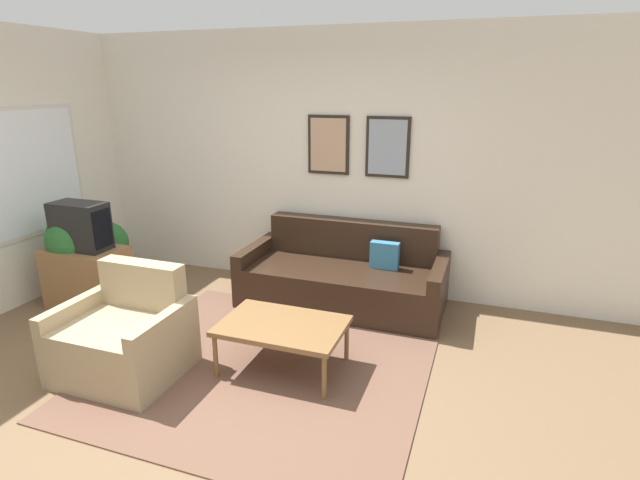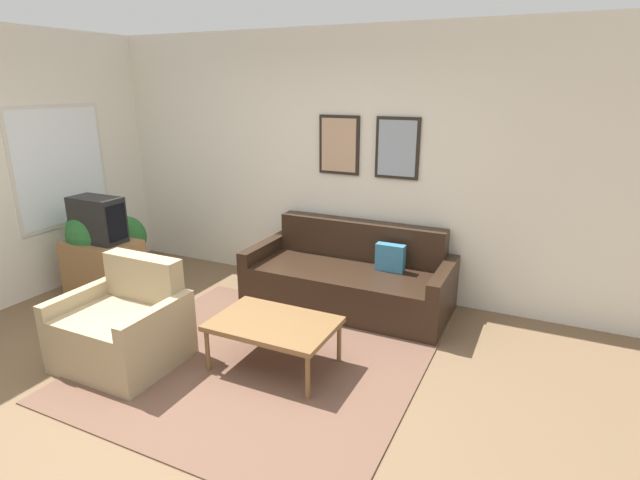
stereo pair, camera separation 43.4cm
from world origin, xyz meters
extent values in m
plane|color=brown|center=(0.00, 0.00, 0.00)|extent=(16.00, 16.00, 0.00)
cube|color=brown|center=(0.19, 0.63, 0.01)|extent=(2.50, 2.35, 0.01)
cube|color=silver|center=(0.00, 2.48, 1.35)|extent=(8.00, 0.06, 2.70)
cube|color=black|center=(0.11, 2.44, 1.55)|extent=(0.44, 0.03, 0.60)
cube|color=tan|center=(0.11, 2.42, 1.55)|extent=(0.38, 0.01, 0.54)
cube|color=black|center=(0.73, 2.44, 1.55)|extent=(0.44, 0.03, 0.60)
cube|color=#8999A8|center=(0.73, 2.42, 1.55)|extent=(0.38, 0.01, 0.54)
cube|color=beige|center=(-2.66, 1.29, 1.30)|extent=(0.02, 1.13, 1.30)
cube|color=white|center=(-2.65, 1.29, 1.30)|extent=(0.02, 1.05, 1.22)
cube|color=black|center=(0.42, 1.96, 0.21)|extent=(1.77, 0.90, 0.41)
cube|color=black|center=(0.42, 2.31, 0.61)|extent=(1.77, 0.20, 0.39)
cube|color=black|center=(-0.53, 1.96, 0.28)|extent=(0.12, 0.90, 0.55)
cube|color=black|center=(1.36, 1.96, 0.28)|extent=(0.12, 0.90, 0.55)
cube|color=teal|center=(0.81, 2.07, 0.54)|extent=(0.28, 0.10, 0.28)
cube|color=brown|center=(0.33, 0.66, 0.37)|extent=(0.95, 0.64, 0.04)
cylinder|color=brown|center=(-0.10, 0.39, 0.18)|extent=(0.04, 0.04, 0.35)
cylinder|color=brown|center=(0.77, 0.39, 0.18)|extent=(0.04, 0.04, 0.35)
cylinder|color=brown|center=(-0.10, 0.94, 0.18)|extent=(0.04, 0.04, 0.35)
cylinder|color=brown|center=(0.77, 0.94, 0.18)|extent=(0.04, 0.04, 0.35)
cube|color=olive|center=(-1.97, 1.10, 0.30)|extent=(0.75, 0.47, 0.61)
cube|color=black|center=(-1.97, 1.10, 0.84)|extent=(0.53, 0.28, 0.46)
cube|color=black|center=(-1.70, 1.10, 0.84)|extent=(0.01, 0.23, 0.36)
cube|color=tan|center=(-0.79, 0.19, 0.22)|extent=(0.71, 0.76, 0.45)
cube|color=tan|center=(-0.79, 0.49, 0.63)|extent=(0.71, 0.16, 0.37)
cube|color=tan|center=(-1.19, 0.19, 0.28)|extent=(0.09, 0.76, 0.57)
cube|color=tan|center=(-0.39, 0.19, 0.28)|extent=(0.09, 0.76, 0.57)
cylinder|color=slate|center=(-2.12, 1.18, 0.11)|extent=(0.25, 0.25, 0.23)
cylinder|color=#51381E|center=(-2.12, 1.18, 0.32)|extent=(0.04, 0.04, 0.18)
sphere|color=#28662D|center=(-2.12, 1.18, 0.67)|extent=(0.60, 0.60, 0.60)
cylinder|color=slate|center=(-2.14, 1.57, 0.08)|extent=(0.23, 0.23, 0.16)
cylinder|color=#51381E|center=(-2.14, 1.57, 0.23)|extent=(0.04, 0.04, 0.14)
sphere|color=#28662D|center=(-2.14, 1.57, 0.50)|extent=(0.48, 0.48, 0.48)
camera|label=1|loc=(1.76, -2.50, 2.15)|focal=28.00mm
camera|label=2|loc=(2.16, -2.33, 2.15)|focal=28.00mm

